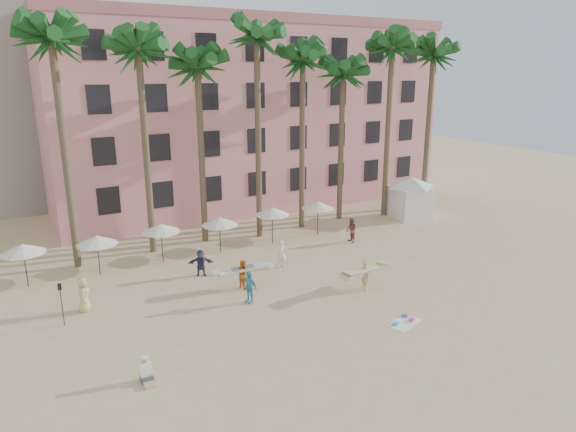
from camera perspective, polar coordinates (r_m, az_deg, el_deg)
The scene contains 11 objects.
ground at distance 26.15m, azimuth 5.16°, elevation -11.87°, with size 120.00×120.00×0.00m, color #D1B789.
pink_hotel at distance 49.51m, azimuth -5.04°, elevation 11.03°, with size 35.00×14.00×16.00m, color pink.
palm_row at distance 36.67m, azimuth -7.50°, elevation 17.05°, with size 44.40×5.40×16.30m.
umbrella_row at distance 34.54m, azimuth -10.70°, elevation -0.91°, with size 22.50×2.70×2.73m.
cabana at distance 44.89m, azimuth 13.47°, elevation 2.48°, with size 5.07×5.07×3.50m.
beach_towel at distance 26.84m, azimuth 12.77°, elevation -11.38°, with size 2.03×1.54×0.14m.
carrier_yellow at distance 29.81m, azimuth 8.63°, elevation -6.27°, with size 3.38×1.37×1.76m.
carrier_white at distance 29.79m, azimuth -5.02°, elevation -6.33°, with size 3.00×1.17×1.70m.
beachgoers at distance 31.46m, azimuth -5.50°, elevation -5.14°, with size 19.55×6.60×1.88m.
paddle at distance 27.65m, azimuth -23.90°, elevation -8.42°, with size 0.18×0.04×2.23m.
seated_man at distance 22.38m, azimuth -15.45°, elevation -16.51°, with size 0.48×0.84×1.09m.
Camera 1 is at (-13.25, -18.99, 12.16)m, focal length 32.00 mm.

